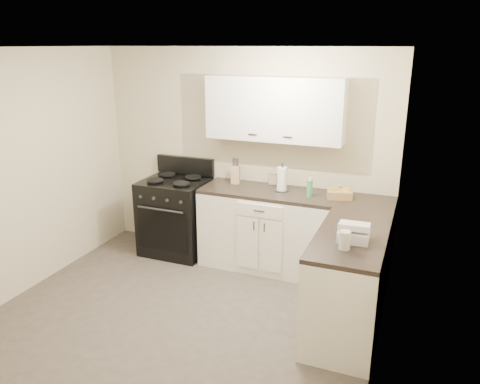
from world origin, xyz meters
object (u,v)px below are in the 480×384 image
at_px(wicker_basket, 340,194).
at_px(stove, 176,217).
at_px(knife_block, 236,175).
at_px(paper_towel, 282,179).
at_px(countertop_grill, 353,235).

bearing_deg(wicker_basket, stove, -178.80).
height_order(knife_block, wicker_basket, knife_block).
xyz_separation_m(paper_towel, countertop_grill, (0.97, -1.12, -0.09)).
distance_m(knife_block, paper_towel, 0.60).
bearing_deg(knife_block, wicker_basket, -17.38).
distance_m(stove, wicker_basket, 2.07).
relative_size(stove, paper_towel, 3.48).
bearing_deg(countertop_grill, knife_block, 139.89).
relative_size(paper_towel, countertop_grill, 1.06).
xyz_separation_m(wicker_basket, countertop_grill, (0.31, -1.09, 0.00)).
height_order(stove, countertop_grill, countertop_grill).
xyz_separation_m(knife_block, countertop_grill, (1.56, -1.19, -0.06)).
bearing_deg(countertop_grill, wicker_basket, 103.19).
xyz_separation_m(stove, countertop_grill, (2.31, -1.04, 0.53)).
bearing_deg(knife_block, countertop_grill, -49.96).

